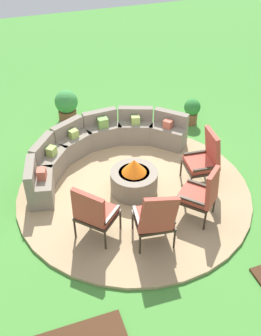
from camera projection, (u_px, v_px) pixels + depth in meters
ground_plane at (134, 192)px, 7.66m from camera, size 24.00×24.00×0.00m
patio_circle at (134, 191)px, 7.64m from camera, size 4.47×4.47×0.06m
fire_pit at (134, 179)px, 7.45m from camera, size 0.90×0.90×0.72m
curved_stone_bench at (97, 145)px, 8.28m from camera, size 3.65×2.03×0.76m
lounge_chair_front_left at (94, 212)px, 6.34m from camera, size 0.82×0.84×1.09m
lounge_chair_front_right at (155, 218)px, 6.23m from camera, size 0.69×0.68×1.14m
lounge_chair_back_left at (202, 194)px, 6.71m from camera, size 0.79×0.82×1.08m
lounge_chair_back_right at (205, 158)px, 7.46m from camera, size 0.65×0.65×1.15m
potted_plant_0 at (67, 104)px, 9.61m from camera, size 0.56×0.56×0.76m
potted_plant_1 at (192, 110)px, 9.48m from camera, size 0.39×0.39×0.64m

